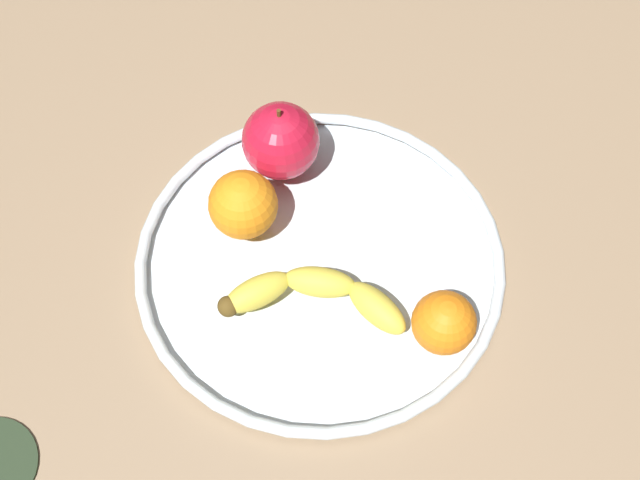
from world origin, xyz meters
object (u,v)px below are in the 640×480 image
at_px(fruit_bowl, 320,259).
at_px(orange_back_right, 444,323).
at_px(apple, 281,141).
at_px(orange_back_left, 243,205).
at_px(banana, 314,295).

bearing_deg(fruit_bowl, orange_back_right, 162.51).
xyz_separation_m(fruit_bowl, apple, (0.08, -0.09, 0.05)).
xyz_separation_m(orange_back_right, orange_back_left, (0.22, -0.05, 0.00)).
relative_size(apple, orange_back_right, 1.48).
bearing_deg(banana, orange_back_right, 171.30).
height_order(banana, orange_back_left, orange_back_left).
bearing_deg(apple, banana, 122.36).
height_order(banana, orange_back_right, orange_back_right).
relative_size(banana, orange_back_left, 2.65).
distance_m(banana, apple, 0.17).
bearing_deg(orange_back_left, orange_back_right, 166.82).
distance_m(fruit_bowl, banana, 0.06).
distance_m(orange_back_right, orange_back_left, 0.23).
height_order(fruit_bowl, apple, apple).
distance_m(apple, orange_back_right, 0.26).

